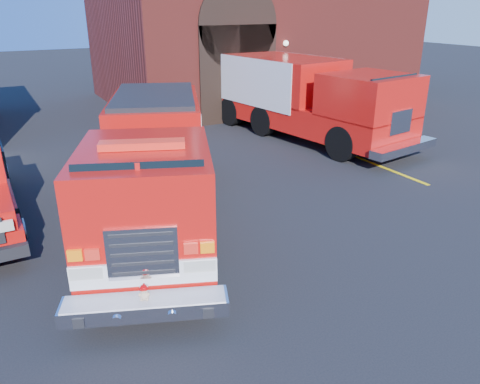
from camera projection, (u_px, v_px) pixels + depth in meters
ground at (215, 227)px, 10.77m from camera, size 100.00×100.00×0.00m
parking_stripe_near at (390, 170)px, 14.47m from camera, size 0.12×3.00×0.01m
parking_stripe_mid at (328, 146)px, 16.92m from camera, size 0.12×3.00×0.01m
parking_stripe_far at (283, 128)px, 19.36m from camera, size 0.12×3.00×0.01m
fire_station at (251, 15)px, 24.56m from camera, size 15.20×10.20×8.45m
fire_engine at (154, 164)px, 10.72m from camera, size 5.33×8.84×2.64m
secondary_truck at (304, 95)px, 17.66m from camera, size 4.00×9.21×2.89m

